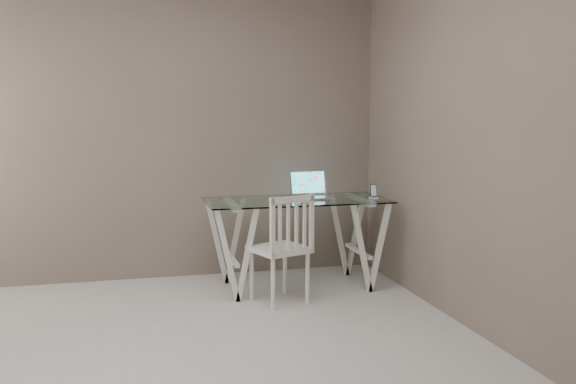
# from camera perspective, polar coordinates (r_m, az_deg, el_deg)

# --- Properties ---
(room) EXTENTS (4.50, 4.52, 2.71)m
(room) POSITION_cam_1_polar(r_m,az_deg,el_deg) (3.47, -11.55, 11.07)
(room) COLOR beige
(room) RESTS_ON ground
(desk) EXTENTS (1.50, 0.70, 0.75)m
(desk) POSITION_cam_1_polar(r_m,az_deg,el_deg) (5.37, 0.76, -4.50)
(desk) COLOR silver
(desk) RESTS_ON ground
(chair) EXTENTS (0.50, 0.50, 0.85)m
(chair) POSITION_cam_1_polar(r_m,az_deg,el_deg) (4.89, -0.34, -4.64)
(chair) COLOR silver
(chair) RESTS_ON ground
(laptop) EXTENTS (0.32, 0.29, 0.22)m
(laptop) POSITION_cam_1_polar(r_m,az_deg,el_deg) (5.43, 2.02, 0.08)
(laptop) COLOR silver
(laptop) RESTS_ON desk
(keyboard) EXTENTS (0.25, 0.11, 0.01)m
(keyboard) POSITION_cam_1_polar(r_m,az_deg,el_deg) (5.21, -0.36, -0.77)
(keyboard) COLOR silver
(keyboard) RESTS_ON desk
(mouse) EXTENTS (0.12, 0.07, 0.04)m
(mouse) POSITION_cam_1_polar(r_m,az_deg,el_deg) (5.11, 1.45, -0.76)
(mouse) COLOR white
(mouse) RESTS_ON desk
(phone_dock) EXTENTS (0.06, 0.06, 0.12)m
(phone_dock) POSITION_cam_1_polar(r_m,az_deg,el_deg) (5.41, 7.61, -0.23)
(phone_dock) COLOR white
(phone_dock) RESTS_ON desk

